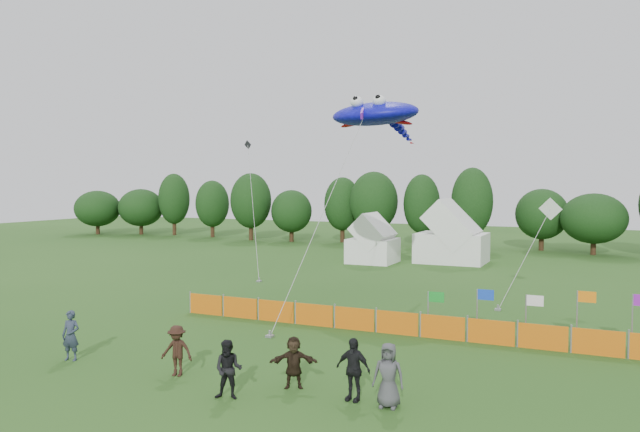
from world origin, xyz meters
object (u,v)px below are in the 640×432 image
at_px(spectator_b, 229,370).
at_px(spectator_e, 388,375).
at_px(spectator_d, 353,369).
at_px(tent_right, 452,238).
at_px(spectator_a, 71,336).
at_px(tent_left, 373,243).
at_px(spectator_f, 294,362).
at_px(barrier_fence, 397,323).
at_px(stingray_kite, 378,115).
at_px(spectator_c, 177,351).

height_order(spectator_b, spectator_e, spectator_e).
height_order(spectator_b, spectator_d, spectator_d).
bearing_deg(spectator_d, spectator_e, 1.04).
height_order(tent_right, spectator_a, tent_right).
bearing_deg(tent_left, spectator_f, -74.70).
xyz_separation_m(spectator_a, spectator_e, (12.26, 0.29, 0.02)).
bearing_deg(tent_left, spectator_d, -71.20).
relative_size(spectator_b, spectator_d, 0.94).
height_order(barrier_fence, spectator_f, spectator_f).
xyz_separation_m(tent_left, spectator_d, (10.63, -31.22, -0.70)).
bearing_deg(tent_right, tent_left, -153.46).
bearing_deg(spectator_d, spectator_b, -150.93).
height_order(spectator_d, stingray_kite, stingray_kite).
distance_m(spectator_c, spectator_f, 4.23).
bearing_deg(stingray_kite, tent_left, 110.70).
distance_m(tent_left, spectator_d, 32.99).
bearing_deg(tent_right, stingray_kite, -91.64).
height_order(tent_left, spectator_c, tent_left).
relative_size(spectator_c, stingray_kite, 0.10).
distance_m(barrier_fence, spectator_d, 8.60).
bearing_deg(spectator_e, spectator_d, 169.23).
bearing_deg(spectator_d, spectator_a, -171.60).
relative_size(tent_right, spectator_c, 3.24).
bearing_deg(spectator_a, tent_left, 74.92).
xyz_separation_m(spectator_d, spectator_f, (-2.16, 0.28, -0.13)).
relative_size(tent_left, tent_right, 0.66).
relative_size(barrier_fence, stingray_kite, 1.22).
relative_size(barrier_fence, spectator_f, 13.17).
distance_m(tent_right, spectator_c, 34.50).
bearing_deg(tent_right, spectator_e, -80.24).
height_order(tent_left, spectator_e, tent_left).
bearing_deg(spectator_c, spectator_b, -33.84).
bearing_deg(barrier_fence, tent_left, 112.28).
bearing_deg(spectator_f, tent_left, 80.18).
bearing_deg(tent_left, barrier_fence, -67.72).
relative_size(barrier_fence, spectator_e, 11.48).
distance_m(tent_left, stingray_kite, 17.65).
bearing_deg(spectator_a, spectator_c, -12.67).
height_order(tent_right, spectator_d, tent_right).
bearing_deg(barrier_fence, spectator_a, -137.78).
height_order(tent_right, spectator_c, tent_right).
relative_size(spectator_a, stingray_kite, 0.10).
distance_m(spectator_c, stingray_kite, 19.76).
distance_m(tent_right, spectator_b, 35.67).
height_order(spectator_c, spectator_e, spectator_e).
xyz_separation_m(spectator_a, stingray_kite, (5.87, 17.33, 9.58)).
bearing_deg(spectator_e, barrier_fence, 100.56).
relative_size(tent_right, spectator_b, 3.11).
bearing_deg(spectator_b, spectator_f, 35.13).
distance_m(spectator_a, spectator_e, 12.26).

